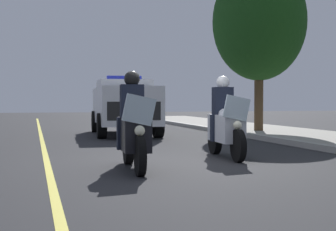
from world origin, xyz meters
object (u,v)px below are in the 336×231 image
police_suv (124,104)px  tree_far_back (259,22)px  police_motorcycle_lead_left (133,129)px  police_motorcycle_lead_right (226,124)px

police_suv → tree_far_back: (0.56, 4.84, 2.96)m
police_motorcycle_lead_left → police_motorcycle_lead_right: size_ratio=1.00×
police_motorcycle_lead_right → tree_far_back: bearing=149.0°
police_motorcycle_lead_left → police_suv: 8.59m
police_motorcycle_lead_left → police_motorcycle_lead_right: bearing=118.2°
police_motorcycle_lead_right → police_suv: size_ratio=0.43×
police_motorcycle_lead_right → police_motorcycle_lead_left: bearing=-61.8°
police_motorcycle_lead_right → police_suv: police_suv is taller
police_suv → tree_far_back: bearing=83.4°
police_motorcycle_lead_left → police_motorcycle_lead_right: (-1.17, 2.19, 0.00)m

